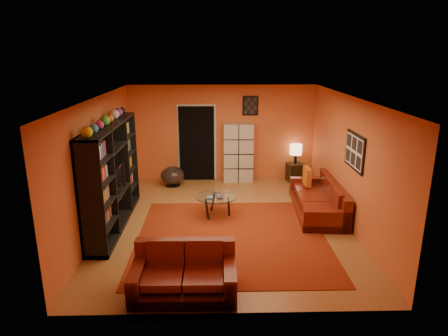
{
  "coord_description": "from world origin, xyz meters",
  "views": [
    {
      "loc": [
        -0.22,
        -7.68,
        3.45
      ],
      "look_at": [
        -0.03,
        0.1,
        1.16
      ],
      "focal_mm": 32.0,
      "sensor_mm": 36.0,
      "label": 1
    }
  ],
  "objects_px": {
    "side_table": "(295,172)",
    "sofa": "(321,200)",
    "loveseat": "(184,273)",
    "entertainment_unit": "(112,176)",
    "coffee_table": "(216,198)",
    "table_lamp": "(296,150)",
    "storage_cabinet": "(238,153)",
    "bowl_chair": "(173,176)",
    "tv": "(114,180)"
  },
  "relations": [
    {
      "from": "sofa",
      "to": "loveseat",
      "type": "distance_m",
      "value": 4.08
    },
    {
      "from": "sofa",
      "to": "storage_cabinet",
      "type": "distance_m",
      "value": 2.88
    },
    {
      "from": "bowl_chair",
      "to": "table_lamp",
      "type": "distance_m",
      "value": 3.39
    },
    {
      "from": "coffee_table",
      "to": "side_table",
      "type": "bearing_deg",
      "value": 47.39
    },
    {
      "from": "entertainment_unit",
      "to": "loveseat",
      "type": "distance_m",
      "value": 3.0
    },
    {
      "from": "sofa",
      "to": "table_lamp",
      "type": "bearing_deg",
      "value": 97.63
    },
    {
      "from": "loveseat",
      "to": "coffee_table",
      "type": "xyz_separation_m",
      "value": [
        0.49,
        2.8,
        0.12
      ]
    },
    {
      "from": "sofa",
      "to": "table_lamp",
      "type": "relative_size",
      "value": 4.4
    },
    {
      "from": "storage_cabinet",
      "to": "sofa",
      "type": "bearing_deg",
      "value": -53.68
    },
    {
      "from": "coffee_table",
      "to": "entertainment_unit",
      "type": "bearing_deg",
      "value": -169.47
    },
    {
      "from": "storage_cabinet",
      "to": "side_table",
      "type": "distance_m",
      "value": 1.66
    },
    {
      "from": "sofa",
      "to": "loveseat",
      "type": "xyz_separation_m",
      "value": [
        -2.82,
        -2.95,
        0.0
      ]
    },
    {
      "from": "entertainment_unit",
      "to": "table_lamp",
      "type": "xyz_separation_m",
      "value": [
        4.26,
        2.75,
        -0.17
      ]
    },
    {
      "from": "loveseat",
      "to": "bowl_chair",
      "type": "xyz_separation_m",
      "value": [
        -0.65,
        4.84,
        -0.01
      ]
    },
    {
      "from": "side_table",
      "to": "sofa",
      "type": "bearing_deg",
      "value": -86.05
    },
    {
      "from": "loveseat",
      "to": "bowl_chair",
      "type": "bearing_deg",
      "value": 8.08
    },
    {
      "from": "coffee_table",
      "to": "bowl_chair",
      "type": "distance_m",
      "value": 2.34
    },
    {
      "from": "tv",
      "to": "loveseat",
      "type": "distance_m",
      "value": 2.88
    },
    {
      "from": "tv",
      "to": "table_lamp",
      "type": "xyz_separation_m",
      "value": [
        4.21,
        2.84,
        -0.11
      ]
    },
    {
      "from": "loveseat",
      "to": "side_table",
      "type": "bearing_deg",
      "value": -26.91
    },
    {
      "from": "loveseat",
      "to": "tv",
      "type": "bearing_deg",
      "value": 34.01
    },
    {
      "from": "storage_cabinet",
      "to": "bowl_chair",
      "type": "distance_m",
      "value": 1.87
    },
    {
      "from": "side_table",
      "to": "table_lamp",
      "type": "relative_size",
      "value": 0.94
    },
    {
      "from": "entertainment_unit",
      "to": "table_lamp",
      "type": "distance_m",
      "value": 5.07
    },
    {
      "from": "coffee_table",
      "to": "table_lamp",
      "type": "xyz_separation_m",
      "value": [
        2.17,
        2.36,
        0.47
      ]
    },
    {
      "from": "entertainment_unit",
      "to": "bowl_chair",
      "type": "xyz_separation_m",
      "value": [
        0.94,
        2.43,
        -0.77
      ]
    },
    {
      "from": "tv",
      "to": "storage_cabinet",
      "type": "height_order",
      "value": "storage_cabinet"
    },
    {
      "from": "storage_cabinet",
      "to": "loveseat",
      "type": "bearing_deg",
      "value": -102.78
    },
    {
      "from": "coffee_table",
      "to": "bowl_chair",
      "type": "relative_size",
      "value": 1.42
    },
    {
      "from": "entertainment_unit",
      "to": "sofa",
      "type": "xyz_separation_m",
      "value": [
        4.41,
        0.54,
        -0.77
      ]
    },
    {
      "from": "tv",
      "to": "storage_cabinet",
      "type": "distance_m",
      "value": 3.93
    },
    {
      "from": "sofa",
      "to": "storage_cabinet",
      "type": "xyz_separation_m",
      "value": [
        -1.71,
        2.26,
        0.51
      ]
    },
    {
      "from": "entertainment_unit",
      "to": "sofa",
      "type": "distance_m",
      "value": 4.51
    },
    {
      "from": "coffee_table",
      "to": "bowl_chair",
      "type": "xyz_separation_m",
      "value": [
        -1.15,
        2.04,
        -0.13
      ]
    },
    {
      "from": "coffee_table",
      "to": "storage_cabinet",
      "type": "xyz_separation_m",
      "value": [
        0.61,
        2.41,
        0.39
      ]
    },
    {
      "from": "bowl_chair",
      "to": "tv",
      "type": "bearing_deg",
      "value": -109.51
    },
    {
      "from": "loveseat",
      "to": "storage_cabinet",
      "type": "bearing_deg",
      "value": -11.57
    },
    {
      "from": "entertainment_unit",
      "to": "coffee_table",
      "type": "height_order",
      "value": "entertainment_unit"
    },
    {
      "from": "bowl_chair",
      "to": "table_lamp",
      "type": "relative_size",
      "value": 1.18
    },
    {
      "from": "tv",
      "to": "sofa",
      "type": "bearing_deg",
      "value": -81.8
    },
    {
      "from": "entertainment_unit",
      "to": "loveseat",
      "type": "xyz_separation_m",
      "value": [
        1.6,
        -2.42,
        -0.77
      ]
    },
    {
      "from": "tv",
      "to": "loveseat",
      "type": "xyz_separation_m",
      "value": [
        1.55,
        -2.33,
        -0.7
      ]
    },
    {
      "from": "tv",
      "to": "loveseat",
      "type": "height_order",
      "value": "tv"
    },
    {
      "from": "storage_cabinet",
      "to": "table_lamp",
      "type": "height_order",
      "value": "storage_cabinet"
    },
    {
      "from": "entertainment_unit",
      "to": "storage_cabinet",
      "type": "height_order",
      "value": "entertainment_unit"
    },
    {
      "from": "loveseat",
      "to": "coffee_table",
      "type": "relative_size",
      "value": 1.71
    },
    {
      "from": "sofa",
      "to": "loveseat",
      "type": "height_order",
      "value": "same"
    },
    {
      "from": "sofa",
      "to": "bowl_chair",
      "type": "xyz_separation_m",
      "value": [
        -3.47,
        1.89,
        -0.01
      ]
    },
    {
      "from": "coffee_table",
      "to": "bowl_chair",
      "type": "bearing_deg",
      "value": 119.37
    },
    {
      "from": "loveseat",
      "to": "side_table",
      "type": "relative_size",
      "value": 3.07
    }
  ]
}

